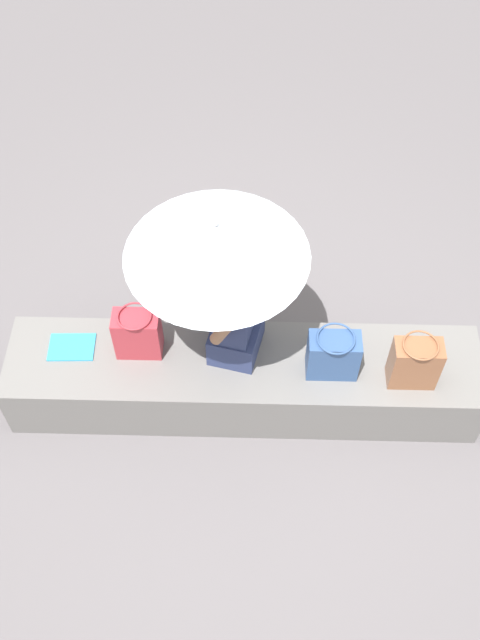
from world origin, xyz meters
TOP-DOWN VIEW (x-y plane):
  - ground_plane at (0.00, 0.00)m, footprint 14.00×14.00m
  - stone_bench at (0.00, 0.00)m, footprint 2.92×0.60m
  - person_seated at (-0.05, 0.10)m, footprint 0.35×0.50m
  - parasol at (-0.15, 0.13)m, footprint 1.00×1.00m
  - handbag_black at (0.99, -0.11)m, footprint 0.28×0.21m
  - tote_bag_canvas at (-0.64, 0.07)m, footprint 0.28×0.20m
  - shoulder_bag_spare at (0.52, -0.05)m, footprint 0.30×0.22m
  - magazine at (-1.06, 0.07)m, footprint 0.29×0.21m

SIDE VIEW (x-z plane):
  - ground_plane at x=0.00m, z-range 0.00..0.00m
  - stone_bench at x=0.00m, z-range 0.00..0.43m
  - magazine at x=-1.06m, z-range 0.43..0.44m
  - shoulder_bag_spare at x=0.52m, z-range 0.43..0.76m
  - tote_bag_canvas at x=-0.64m, z-range 0.43..0.77m
  - handbag_black at x=0.99m, z-range 0.43..0.79m
  - person_seated at x=-0.05m, z-range 0.37..1.27m
  - parasol at x=-0.15m, z-range 0.82..1.89m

